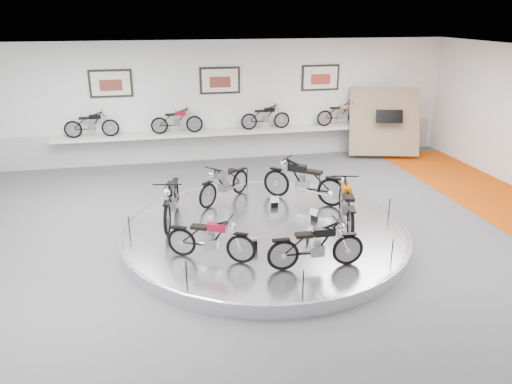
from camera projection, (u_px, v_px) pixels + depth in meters
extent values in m
plane|color=#4D4D50|center=(268.00, 245.00, 11.05)|extent=(16.00, 16.00, 0.00)
plane|color=white|center=(269.00, 59.00, 9.67)|extent=(16.00, 16.00, 0.00)
plane|color=white|center=(220.00, 101.00, 16.79)|extent=(16.00, 0.00, 16.00)
cube|color=#BCBCBA|center=(221.00, 143.00, 17.27)|extent=(15.68, 0.04, 1.10)
cylinder|color=silver|center=(265.00, 233.00, 11.27)|extent=(6.40, 6.40, 0.30)
torus|color=#B2B2BA|center=(265.00, 228.00, 11.23)|extent=(6.40, 6.40, 0.10)
cube|color=silver|center=(222.00, 132.00, 16.86)|extent=(11.00, 0.55, 0.10)
cube|color=#EDE8CC|center=(111.00, 84.00, 15.83)|extent=(1.35, 0.06, 0.88)
cube|color=#EDE8CC|center=(220.00, 80.00, 16.51)|extent=(1.35, 0.06, 0.88)
cube|color=#EDE8CC|center=(320.00, 78.00, 17.20)|extent=(1.35, 0.06, 0.88)
cube|color=#917259|center=(384.00, 122.00, 17.32)|extent=(2.56, 1.52, 2.30)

